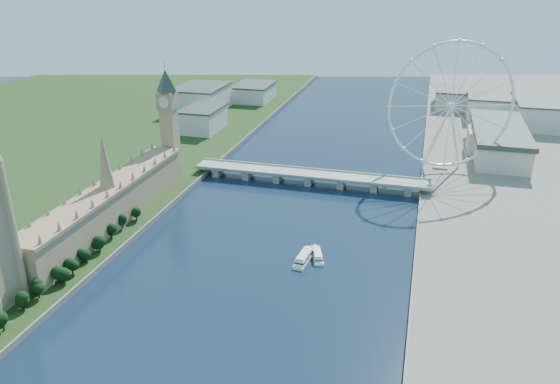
% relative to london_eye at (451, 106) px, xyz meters
% --- Properties ---
extents(tree_row, '(7.79, 215.79, 19.84)m').
position_rel_london_eye_xyz_m(tree_row, '(-232.98, -281.08, -58.49)').
color(tree_row, black).
rests_on(tree_row, ground).
extents(parliament_range, '(24.00, 200.00, 70.00)m').
position_rel_london_eye_xyz_m(parliament_range, '(-247.98, -185.08, -49.04)').
color(parliament_range, tan).
rests_on(parliament_range, ground).
extents(big_ben, '(20.02, 20.02, 110.00)m').
position_rel_london_eye_xyz_m(big_ben, '(-247.98, -77.08, -0.95)').
color(big_ben, tan).
rests_on(big_ben, ground).
extents(westminster_bridge, '(220.00, 22.00, 9.50)m').
position_rel_london_eye_xyz_m(westminster_bridge, '(-119.98, -55.08, -60.89)').
color(westminster_bridge, gray).
rests_on(westminster_bridge, ground).
extents(london_eye, '(113.60, 39.12, 124.30)m').
position_rel_london_eye_xyz_m(london_eye, '(0.00, 0.00, 0.00)').
color(london_eye, silver).
rests_on(london_eye, ground).
extents(county_hall, '(54.00, 144.00, 35.00)m').
position_rel_london_eye_xyz_m(county_hall, '(55.02, 74.92, -67.52)').
color(county_hall, beige).
rests_on(county_hall, ground).
extents(city_skyline, '(505.00, 280.00, 32.00)m').
position_rel_london_eye_xyz_m(city_skyline, '(-80.75, 205.00, -50.56)').
color(city_skyline, beige).
rests_on(city_skyline, ground).
extents(tour_boat_near, '(10.86, 30.80, 6.67)m').
position_rel_london_eye_xyz_m(tour_boat_near, '(-92.57, -198.79, -67.52)').
color(tour_boat_near, white).
rests_on(tour_boat_near, ground).
extents(tour_boat_far, '(14.45, 26.89, 5.74)m').
position_rel_london_eye_xyz_m(tour_boat_far, '(-84.69, -192.32, -67.52)').
color(tour_boat_far, white).
rests_on(tour_boat_far, ground).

